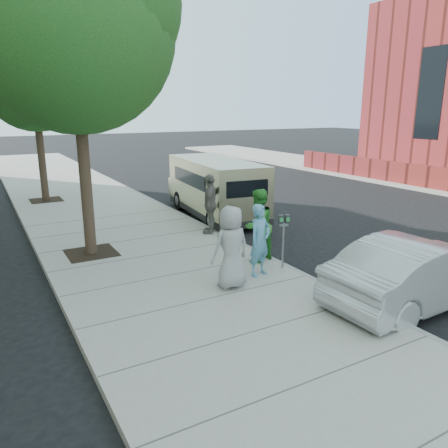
% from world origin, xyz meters
% --- Properties ---
extents(ground, '(120.00, 120.00, 0.00)m').
position_xyz_m(ground, '(0.00, 0.00, 0.00)').
color(ground, black).
rests_on(ground, ground).
extents(sidewalk, '(5.00, 60.00, 0.15)m').
position_xyz_m(sidewalk, '(-1.00, 0.00, 0.07)').
color(sidewalk, gray).
rests_on(sidewalk, ground).
extents(curb_face, '(0.12, 60.00, 0.16)m').
position_xyz_m(curb_face, '(1.44, 0.00, 0.07)').
color(curb_face, gray).
rests_on(curb_face, ground).
extents(tree_near, '(4.62, 4.60, 7.53)m').
position_xyz_m(tree_near, '(-2.25, 2.40, 5.55)').
color(tree_near, black).
rests_on(tree_near, sidewalk).
extents(tree_far, '(3.92, 3.80, 6.49)m').
position_xyz_m(tree_far, '(-2.25, 10.00, 4.88)').
color(tree_far, black).
rests_on(tree_far, sidewalk).
extents(parking_meter, '(0.27, 0.16, 1.25)m').
position_xyz_m(parking_meter, '(1.25, -0.85, 1.06)').
color(parking_meter, gray).
rests_on(parking_meter, sidewalk).
extents(van, '(2.31, 5.51, 1.99)m').
position_xyz_m(van, '(2.57, 4.84, 1.05)').
color(van, '#C7C18E').
rests_on(van, ground).
extents(sedan, '(4.16, 1.62, 1.35)m').
position_xyz_m(sedan, '(2.53, -3.43, 0.68)').
color(sedan, '#A9AAB0').
rests_on(sedan, ground).
extents(person_officer, '(0.66, 0.52, 1.58)m').
position_xyz_m(person_officer, '(0.55, -0.93, 0.94)').
color(person_officer, '#5494B2').
rests_on(person_officer, sidewalk).
extents(person_green_shirt, '(1.02, 0.91, 1.74)m').
position_xyz_m(person_green_shirt, '(1.02, -0.16, 1.02)').
color(person_green_shirt, '#318C2E').
rests_on(person_green_shirt, sidewalk).
extents(person_gray_shirt, '(0.86, 0.59, 1.69)m').
position_xyz_m(person_gray_shirt, '(-0.33, -1.20, 1.00)').
color(person_gray_shirt, '#979699').
rests_on(person_gray_shirt, sidewalk).
extents(person_striped_polo, '(0.93, 1.07, 1.73)m').
position_xyz_m(person_striped_polo, '(1.20, 2.58, 1.02)').
color(person_striped_polo, slate).
rests_on(person_striped_polo, sidewalk).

